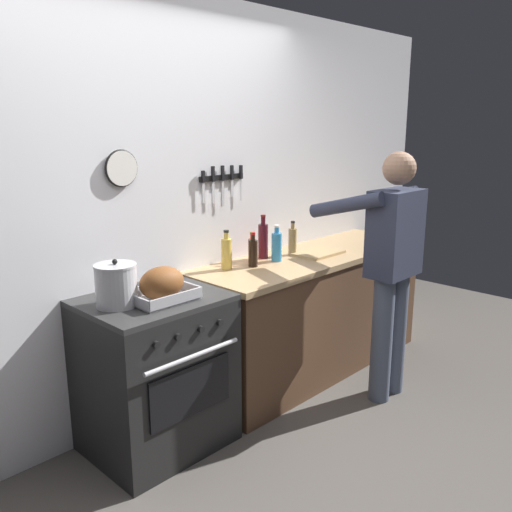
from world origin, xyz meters
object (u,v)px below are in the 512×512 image
Objects in this scene: person_cook at (391,261)px; bottle_wine_red at (263,240)px; stove at (156,373)px; bottle_hot_sauce at (252,250)px; bottle_vinegar at (293,241)px; stock_pot at (116,285)px; cutting_board at (318,253)px; bottle_soy_sauce at (253,252)px; roasting_pan at (162,285)px; bottle_cooking_oil at (227,253)px; bottle_dish_soap at (277,246)px.

person_cook reaches higher than bottle_wine_red.
bottle_wine_red is (1.07, 0.18, 0.58)m from stove.
bottle_hot_sauce is (0.94, 0.15, 0.54)m from stove.
stove is 1.09m from bottle_hot_sauce.
stove is 3.63× the size of bottle_vinegar.
stock_pot is 0.70× the size of cutting_board.
person_cook is at bearing -23.19° from stove.
bottle_wine_red is 0.25m from bottle_soy_sauce.
roasting_pan is 0.24m from stock_pot.
bottle_wine_red is at bearing 9.48° from bottle_hot_sauce.
bottle_wine_red is 0.14m from bottle_hot_sauce.
bottle_cooking_oil is at bearing 7.81° from stock_pot.
cutting_board is at bearing -9.64° from bottle_soy_sauce.
person_cook is 6.38× the size of bottle_cooking_oil.
bottle_cooking_oil is at bearing 18.31° from roasting_pan.
bottle_wine_red is 1.22× the size of bottle_dish_soap.
stock_pot is 1.29m from bottle_dish_soap.
bottle_soy_sauce is at bearing -24.92° from bottle_cooking_oil.
bottle_dish_soap is at bearing 2.80° from stove.
person_cook is 6.58× the size of stock_pot.
roasting_pan is 0.96m from bottle_hot_sauce.
bottle_dish_soap is 0.22m from bottle_soy_sauce.
bottle_vinegar is 0.36m from bottle_hot_sauce.
stock_pot reaches higher than cutting_board.
bottle_soy_sauce is at bearing 4.25° from stove.
bottle_wine_red is 0.13m from bottle_dish_soap.
bottle_soy_sauce is (-0.44, -0.03, -0.01)m from bottle_vinegar.
stove is 0.60m from stock_pot.
stock_pot is 1.00× the size of bottle_dish_soap.
person_cook is 6.56× the size of bottle_dish_soap.
bottle_vinegar is (1.29, 0.18, 0.02)m from roasting_pan.
bottle_wine_red is 0.24m from bottle_vinegar.
person_cook is 7.90× the size of bottle_hot_sauce.
bottle_vinegar is at bearing -9.77° from bottle_hot_sauce.
roasting_pan is at bearing -161.69° from bottle_cooking_oil.
bottle_soy_sauce is (-0.22, -0.11, -0.03)m from bottle_wine_red.
bottle_vinegar is (1.50, 0.07, -0.01)m from stock_pot.
bottle_wine_red is at bearing 13.78° from roasting_pan.
bottle_wine_red is 1.33× the size of bottle_soy_sauce.
bottle_vinegar is (0.61, -0.05, -0.01)m from bottle_cooking_oil.
bottle_vinegar is at bearing -4.57° from bottle_cooking_oil.
person_cook is at bearing -61.21° from bottle_dish_soap.
roasting_pan is 1.10m from bottle_wine_red.
bottle_wine_red is at bearing 92.22° from bottle_dish_soap.
stove is at bearing -170.62° from bottle_wine_red.
bottle_hot_sauce is (-0.14, -0.02, -0.04)m from bottle_wine_red.
stock_pot is 1.29m from bottle_wine_red.
person_cook is 4.61× the size of cutting_board.
person_cook is 0.88m from bottle_wine_red.
bottle_dish_soap is at bearing 7.29° from roasting_pan.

